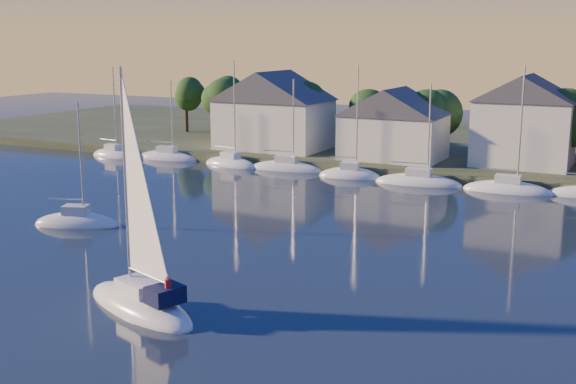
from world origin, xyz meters
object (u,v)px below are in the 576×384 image
Objects in this scene: clubhouse_centre at (394,123)px; drifting_sailboat_left at (77,224)px; clubhouse_west at (274,109)px; clubhouse_east at (525,119)px; hero_sailboat at (141,299)px.

drifting_sailboat_left is at bearing -110.41° from clubhouse_centre.
clubhouse_west is at bearing 176.42° from clubhouse_centre.
clubhouse_east is 48.10m from drifting_sailboat_left.
hero_sailboat is at bearing -57.88° from drifting_sailboat_left.
clubhouse_centre is at bearing -3.58° from clubhouse_west.
clubhouse_east is at bearing 1.91° from clubhouse_west.
clubhouse_west reaches higher than drifting_sailboat_left.
drifting_sailboat_left reaches higher than clubhouse_centre.
clubhouse_west is 1.26× the size of drifting_sailboat_left.
clubhouse_west is at bearing -178.09° from clubhouse_east.
clubhouse_centre is (16.00, -1.00, -0.80)m from clubhouse_west.
clubhouse_west reaches higher than clubhouse_centre.
clubhouse_east is at bearing 8.13° from clubhouse_centre.
clubhouse_centre is 0.82× the size of hero_sailboat.
clubhouse_east reaches higher than drifting_sailboat_left.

